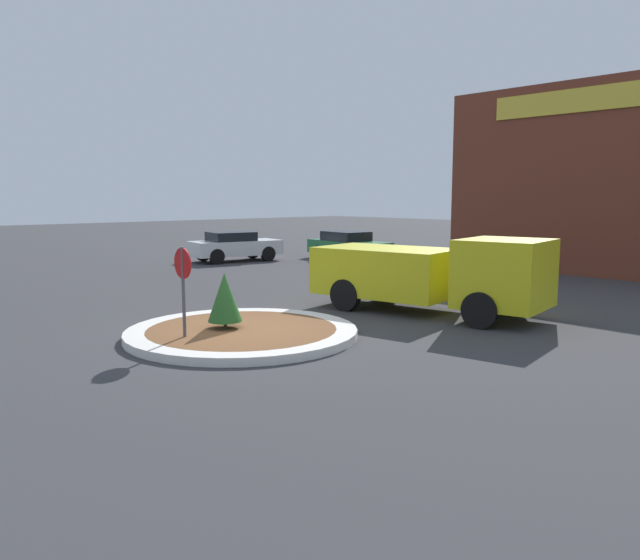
% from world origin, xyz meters
% --- Properties ---
extents(ground_plane, '(120.00, 120.00, 0.00)m').
position_xyz_m(ground_plane, '(0.00, 0.00, 0.00)').
color(ground_plane, '#38383A').
extents(traffic_island, '(5.13, 5.13, 0.18)m').
position_xyz_m(traffic_island, '(0.00, 0.00, 0.09)').
color(traffic_island, silver).
rests_on(traffic_island, ground_plane).
extents(stop_sign, '(0.65, 0.07, 2.06)m').
position_xyz_m(stop_sign, '(-0.13, -1.36, 1.42)').
color(stop_sign, '#4C4C51').
rests_on(stop_sign, ground_plane).
extents(island_shrub, '(0.76, 0.76, 1.24)m').
position_xyz_m(island_shrub, '(-0.30, -0.24, 0.88)').
color(island_shrub, brown).
rests_on(island_shrub, traffic_island).
extents(utility_truck, '(6.48, 3.28, 2.06)m').
position_xyz_m(utility_truck, '(1.09, 5.27, 1.09)').
color(utility_truck, gold).
rests_on(utility_truck, ground_plane).
extents(parked_sedan_green, '(4.73, 2.23, 1.39)m').
position_xyz_m(parked_sedan_green, '(-10.35, 13.57, 0.71)').
color(parked_sedan_green, '#1E6638').
rests_on(parked_sedan_green, ground_plane).
extents(parked_sedan_white, '(2.52, 4.49, 1.41)m').
position_xyz_m(parked_sedan_white, '(-13.53, 9.08, 0.74)').
color(parked_sedan_white, silver).
rests_on(parked_sedan_white, ground_plane).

